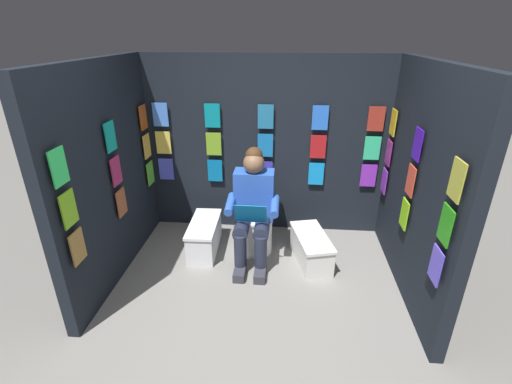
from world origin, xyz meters
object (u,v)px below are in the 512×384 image
toilet (255,221)px  comic_longbox_far (311,249)px  comic_longbox_near (205,236)px  person_reading (253,207)px

toilet → comic_longbox_far: 0.67m
comic_longbox_near → comic_longbox_far: 1.15m
comic_longbox_far → person_reading: bearing=-15.6°
person_reading → comic_longbox_near: (0.54, -0.10, -0.43)m
comic_longbox_near → toilet: bearing=-168.8°
comic_longbox_near → comic_longbox_far: bearing=172.5°
comic_longbox_far → toilet: bearing=-35.9°
toilet → comic_longbox_near: size_ratio=1.14×
person_reading → comic_longbox_near: size_ratio=1.75×
toilet → person_reading: person_reading is taller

